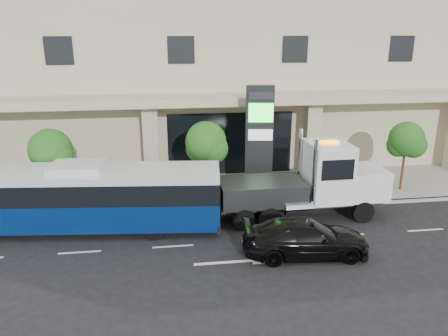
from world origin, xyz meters
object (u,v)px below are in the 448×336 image
(city_bus, at_px, (80,197))
(black_sedan, at_px, (306,238))
(tow_truck, at_px, (310,184))
(signage_pylon, at_px, (259,140))

(city_bus, height_order, black_sedan, city_bus)
(city_bus, bearing_deg, tow_truck, 5.81)
(tow_truck, bearing_deg, signage_pylon, 118.82)
(city_bus, bearing_deg, black_sedan, -15.47)
(city_bus, distance_m, black_sedan, 10.50)
(tow_truck, distance_m, black_sedan, 4.18)
(black_sedan, bearing_deg, signage_pylon, 8.13)
(tow_truck, relative_size, signage_pylon, 1.55)
(city_bus, xyz_separation_m, tow_truck, (11.16, -0.01, 0.10))
(city_bus, distance_m, tow_truck, 11.16)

